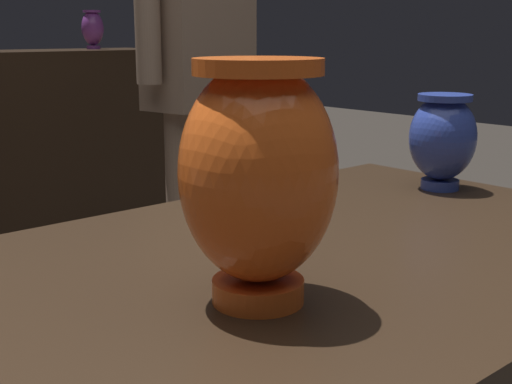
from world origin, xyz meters
The scene contains 4 objects.
vase_centerpiece centered at (-0.07, -0.08, 0.93)m, with size 0.15×0.15×0.24m.
vase_tall_behind centered at (0.51, 0.09, 0.89)m, with size 0.11×0.11×0.16m.
shelf_vase_far_right centered at (1.04, 2.25, 1.08)m, with size 0.10×0.10×0.17m.
visitor_near_right centered at (0.75, 1.10, 1.01)m, with size 0.46×0.23×1.70m.
Camera 1 is at (-0.50, -0.57, 1.06)m, focal length 48.58 mm.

